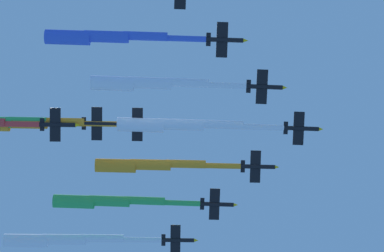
# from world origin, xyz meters

# --- Properties ---
(jet_lead) EXTENTS (42.19, 34.50, 4.34)m
(jet_lead) POSITION_xyz_m (2.11, -1.53, 193.83)
(jet_lead) COLOR black
(jet_port_inner) EXTENTS (38.42, 32.36, 4.29)m
(jet_port_inner) POSITION_xyz_m (0.55, -15.23, 194.97)
(jet_port_inner) COLOR black
(jet_starboard_inner) EXTENTS (39.04, 31.95, 4.27)m
(jet_starboard_inner) POSITION_xyz_m (15.00, 2.57, 191.94)
(jet_starboard_inner) COLOR black
(jet_port_mid) EXTENTS (39.70, 32.61, 4.23)m
(jet_port_mid) POSITION_xyz_m (2.27, -30.55, 195.28)
(jet_port_mid) COLOR black
(jet_starboard_mid) EXTENTS (39.15, 32.48, 4.23)m
(jet_starboard_mid) POSITION_xyz_m (30.02, 4.69, 192.48)
(jet_starboard_mid) COLOR black
(jet_port_outer) EXTENTS (41.95, 35.97, 4.29)m
(jet_port_outer) POSITION_xyz_m (4.64, -47.78, 195.60)
(jet_port_outer) COLOR black
(jet_trail_port) EXTENTS (39.48, 33.56, 4.26)m
(jet_trail_port) POSITION_xyz_m (32.00, -26.19, 193.78)
(jet_trail_port) COLOR black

